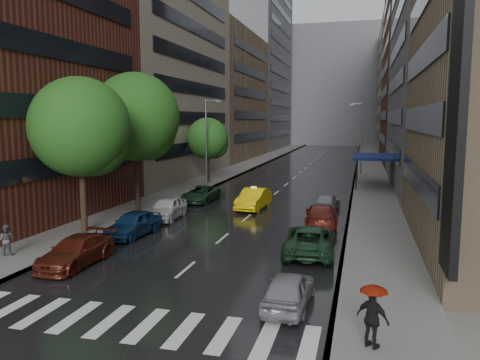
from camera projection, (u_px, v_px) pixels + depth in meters
name	position (u px, v px, depth m)	size (l,w,h in m)	color
ground	(148.00, 301.00, 18.28)	(220.00, 220.00, 0.00)	gray
road	(304.00, 169.00, 66.23)	(14.00, 140.00, 0.01)	black
sidewalk_left	(243.00, 167.00, 68.49)	(4.00, 140.00, 0.15)	gray
sidewalk_right	(370.00, 170.00, 63.96)	(4.00, 140.00, 0.15)	gray
crosswalk	(128.00, 323.00, 16.31)	(13.15, 2.80, 0.01)	silver
buildings_left	(221.00, 64.00, 76.36)	(8.00, 108.00, 38.00)	maroon
buildings_right	(417.00, 63.00, 66.93)	(8.05, 109.10, 36.00)	#937A5B
building_far	(335.00, 86.00, 129.37)	(40.00, 14.00, 32.00)	slate
tree_near	(80.00, 127.00, 28.15)	(6.04, 6.04, 9.62)	#382619
tree_mid	(136.00, 117.00, 34.95)	(6.62, 6.62, 10.55)	#382619
tree_far	(207.00, 138.00, 51.29)	(4.55, 4.55, 7.24)	#382619
taxi	(254.00, 199.00, 36.91)	(1.73, 4.97, 1.64)	yellow
parked_cars_left	(156.00, 214.00, 31.44)	(2.37, 23.05, 1.57)	#4F1A0F
parked_cars_right	(315.00, 229.00, 27.26)	(2.84, 23.39, 1.53)	gray
ped_black_umbrella	(6.00, 231.00, 23.85)	(0.96, 0.98, 2.09)	#525257
ped_red_umbrella	(373.00, 311.00, 14.12)	(1.15, 0.95, 2.01)	black
street_lamp_left	(207.00, 140.00, 48.36)	(1.74, 0.22, 9.00)	gray
street_lamp_right	(361.00, 136.00, 58.86)	(1.74, 0.22, 9.00)	gray
awning	(373.00, 157.00, 49.18)	(4.00, 8.00, 3.12)	navy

